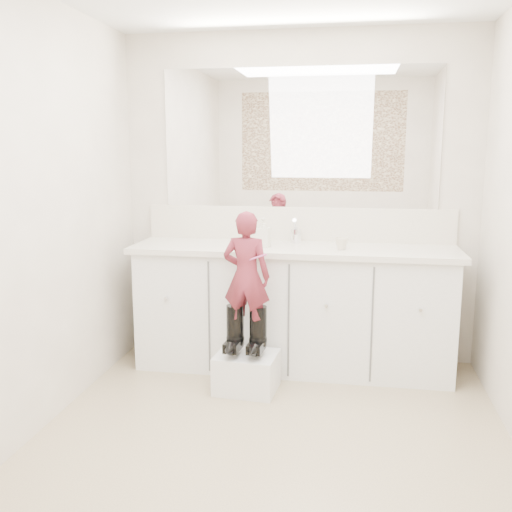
# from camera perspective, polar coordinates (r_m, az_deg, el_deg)

# --- Properties ---
(floor) EXTENTS (3.00, 3.00, 0.00)m
(floor) POSITION_cam_1_polar(r_m,az_deg,el_deg) (3.16, 1.14, -18.98)
(floor) COLOR #8B755B
(floor) RESTS_ON ground
(wall_back) EXTENTS (2.60, 0.00, 2.60)m
(wall_back) POSITION_cam_1_polar(r_m,az_deg,el_deg) (4.25, 4.23, 5.72)
(wall_back) COLOR #BCB0A0
(wall_back) RESTS_ON floor
(wall_front) EXTENTS (2.60, 0.00, 2.60)m
(wall_front) POSITION_cam_1_polar(r_m,az_deg,el_deg) (1.33, -8.39, -5.23)
(wall_front) COLOR #BCB0A0
(wall_front) RESTS_ON floor
(wall_left) EXTENTS (0.00, 3.00, 3.00)m
(wall_left) POSITION_cam_1_polar(r_m,az_deg,el_deg) (3.23, -22.28, 3.40)
(wall_left) COLOR #BCB0A0
(wall_left) RESTS_ON floor
(vanity_cabinet) EXTENTS (2.20, 0.55, 0.85)m
(vanity_cabinet) POSITION_cam_1_polar(r_m,az_deg,el_deg) (4.12, 3.71, -5.40)
(vanity_cabinet) COLOR silver
(vanity_cabinet) RESTS_ON floor
(countertop) EXTENTS (2.28, 0.58, 0.04)m
(countertop) POSITION_cam_1_polar(r_m,az_deg,el_deg) (4.01, 3.77, 0.67)
(countertop) COLOR beige
(countertop) RESTS_ON vanity_cabinet
(backsplash) EXTENTS (2.28, 0.03, 0.25)m
(backsplash) POSITION_cam_1_polar(r_m,az_deg,el_deg) (4.26, 4.18, 3.22)
(backsplash) COLOR beige
(backsplash) RESTS_ON countertop
(mirror) EXTENTS (2.00, 0.02, 1.00)m
(mirror) POSITION_cam_1_polar(r_m,az_deg,el_deg) (4.23, 4.30, 11.66)
(mirror) COLOR white
(mirror) RESTS_ON wall_back
(dot_panel) EXTENTS (2.00, 0.01, 1.20)m
(dot_panel) POSITION_cam_1_polar(r_m,az_deg,el_deg) (1.30, -8.80, 14.41)
(dot_panel) COLOR #472819
(dot_panel) RESTS_ON wall_front
(faucet) EXTENTS (0.08, 0.08, 0.10)m
(faucet) POSITION_cam_1_polar(r_m,az_deg,el_deg) (4.16, 4.02, 2.01)
(faucet) COLOR silver
(faucet) RESTS_ON countertop
(cup) EXTENTS (0.10, 0.10, 0.08)m
(cup) POSITION_cam_1_polar(r_m,az_deg,el_deg) (3.92, 8.55, 1.25)
(cup) COLOR beige
(cup) RESTS_ON countertop
(soap_bottle) EXTENTS (0.10, 0.11, 0.20)m
(soap_bottle) POSITION_cam_1_polar(r_m,az_deg,el_deg) (3.98, 0.73, 2.38)
(soap_bottle) COLOR silver
(soap_bottle) RESTS_ON countertop
(step_stool) EXTENTS (0.41, 0.36, 0.25)m
(step_stool) POSITION_cam_1_polar(r_m,az_deg,el_deg) (3.81, -0.94, -11.53)
(step_stool) COLOR silver
(step_stool) RESTS_ON floor
(boot_left) EXTENTS (0.14, 0.23, 0.32)m
(boot_left) POSITION_cam_1_polar(r_m,az_deg,el_deg) (3.73, -2.09, -7.36)
(boot_left) COLOR black
(boot_left) RESTS_ON step_stool
(boot_right) EXTENTS (0.14, 0.23, 0.32)m
(boot_right) POSITION_cam_1_polar(r_m,az_deg,el_deg) (3.70, 0.20, -7.49)
(boot_right) COLOR black
(boot_right) RESTS_ON step_stool
(toddler) EXTENTS (0.32, 0.22, 0.84)m
(toddler) POSITION_cam_1_polar(r_m,az_deg,el_deg) (3.62, -0.97, -2.06)
(toddler) COLOR #A63343
(toddler) RESTS_ON step_stool
(toothbrush) EXTENTS (0.14, 0.02, 0.06)m
(toothbrush) POSITION_cam_1_polar(r_m,az_deg,el_deg) (3.54, 0.02, -0.16)
(toothbrush) COLOR #CE509A
(toothbrush) RESTS_ON toddler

